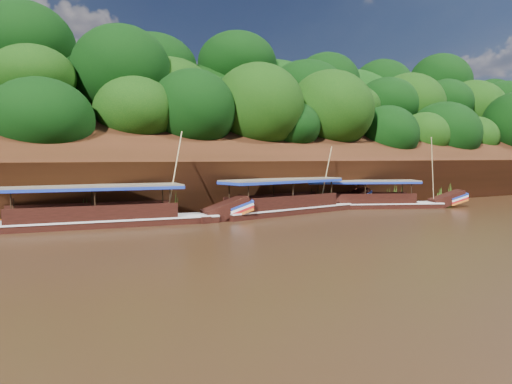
% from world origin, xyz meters
% --- Properties ---
extents(ground, '(160.00, 160.00, 0.00)m').
position_xyz_m(ground, '(0.00, 0.00, 0.00)').
color(ground, black).
rests_on(ground, ground).
extents(riverbank, '(120.00, 30.06, 19.40)m').
position_xyz_m(riverbank, '(-0.01, 22.73, 1.89)').
color(riverbank, black).
rests_on(riverbank, ground).
extents(boat_0, '(13.13, 7.07, 6.00)m').
position_xyz_m(boat_0, '(9.99, 7.20, 0.50)').
color(boat_0, black).
rests_on(boat_0, ground).
extents(boat_1, '(14.62, 4.50, 5.28)m').
position_xyz_m(boat_1, '(2.53, 7.69, 0.57)').
color(boat_1, black).
rests_on(boat_1, ground).
extents(boat_2, '(15.50, 4.01, 6.08)m').
position_xyz_m(boat_2, '(-10.39, 7.30, 0.55)').
color(boat_2, black).
rests_on(boat_2, ground).
extents(reeds, '(48.72, 2.51, 1.83)m').
position_xyz_m(reeds, '(-3.57, 9.43, 0.87)').
color(reeds, '#396C1B').
rests_on(reeds, ground).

